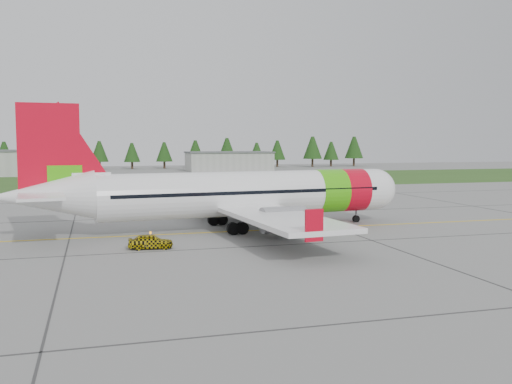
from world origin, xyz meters
name	(u,v)px	position (x,y,z in m)	size (l,w,h in m)	color
ground	(260,246)	(0.00, 0.00, 0.00)	(320.00, 320.00, 0.00)	gray
aircraft	(238,194)	(0.58, 9.39, 3.38)	(38.69, 35.79, 11.72)	white
follow_me_car	(150,227)	(-8.62, 1.29, 1.75)	(1.41, 1.19, 3.50)	yellow
service_van	(127,177)	(-7.31, 56.54, 2.40)	(1.67, 1.58, 4.79)	white
grass_strip	(155,180)	(0.00, 82.00, 0.01)	(320.00, 50.00, 0.03)	#30561E
taxi_guideline	(236,231)	(0.00, 8.00, 0.01)	(120.00, 0.25, 0.02)	gold
hangar_west	(23,163)	(-30.00, 110.00, 3.00)	(32.00, 14.00, 6.00)	#A8A8A3
hangar_east	(229,162)	(25.00, 118.00, 2.60)	(24.00, 12.00, 5.20)	#A8A8A3
treeline	(136,153)	(0.00, 138.00, 5.00)	(160.00, 8.00, 10.00)	#1C3F14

